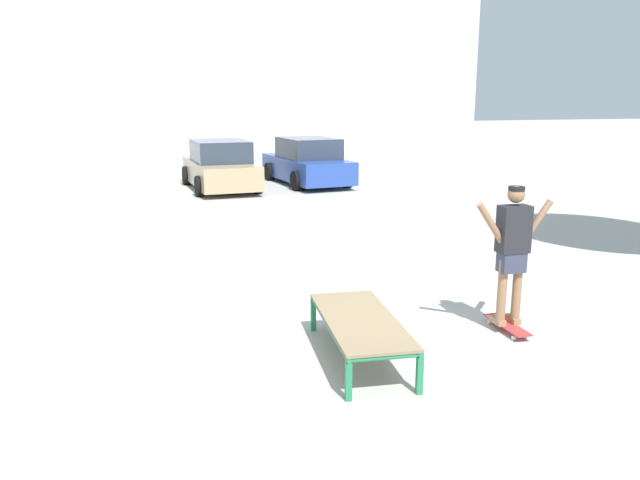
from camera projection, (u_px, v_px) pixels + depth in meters
The scene contains 7 objects.
ground_plane at pixel (378, 352), 7.00m from camera, with size 120.00×120.00×0.00m, color #B7B5AD.
building_facade at pixel (145, 28), 36.25m from camera, with size 41.48×4.00×13.37m, color silver.
skate_box at pixel (360, 323), 6.74m from camera, with size 0.95×1.97×0.46m.
skateboard at pixel (507, 325), 7.61m from camera, with size 0.23×0.81×0.09m.
skater at pixel (512, 246), 7.39m from camera, with size 1.00×0.29×1.69m.
car_tan at pixel (220, 167), 19.15m from camera, with size 2.08×4.28×1.50m.
car_blue at pixel (307, 163), 20.27m from camera, with size 2.24×4.35×1.50m.
Camera 1 is at (-2.53, -6.06, 2.80)m, focal length 35.07 mm.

